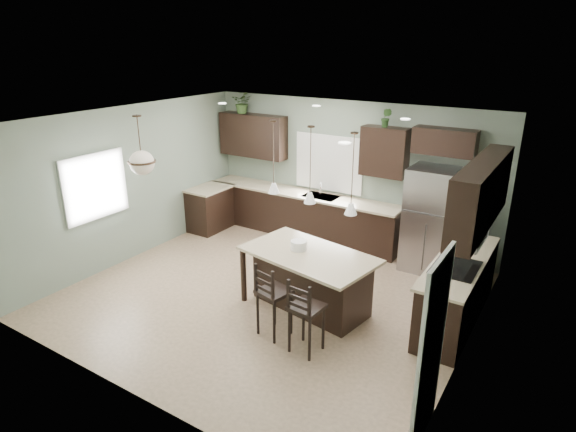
# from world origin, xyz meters

# --- Properties ---
(ground) EXTENTS (6.00, 6.00, 0.00)m
(ground) POSITION_xyz_m (0.00, 0.00, 0.00)
(ground) COLOR #9E8466
(ground) RESTS_ON ground
(pantry_door) EXTENTS (0.04, 0.82, 2.04)m
(pantry_door) POSITION_xyz_m (2.98, -1.55, 1.02)
(pantry_door) COLOR white
(pantry_door) RESTS_ON ground
(window_back) EXTENTS (1.35, 0.02, 1.00)m
(window_back) POSITION_xyz_m (-0.40, 2.73, 1.55)
(window_back) COLOR white
(window_back) RESTS_ON room_shell
(window_left) EXTENTS (0.02, 1.10, 1.00)m
(window_left) POSITION_xyz_m (-2.98, -0.80, 1.55)
(window_left) COLOR white
(window_left) RESTS_ON room_shell
(left_return_cabs) EXTENTS (0.60, 0.90, 0.90)m
(left_return_cabs) POSITION_xyz_m (-2.70, 1.70, 0.45)
(left_return_cabs) COLOR black
(left_return_cabs) RESTS_ON ground
(left_return_countertop) EXTENTS (0.66, 0.96, 0.04)m
(left_return_countertop) POSITION_xyz_m (-2.68, 1.70, 0.92)
(left_return_countertop) COLOR #BCAC8E
(left_return_countertop) RESTS_ON left_return_cabs
(back_lower_cabs) EXTENTS (4.20, 0.60, 0.90)m
(back_lower_cabs) POSITION_xyz_m (-0.85, 2.45, 0.45)
(back_lower_cabs) COLOR black
(back_lower_cabs) RESTS_ON ground
(back_countertop) EXTENTS (4.20, 0.66, 0.04)m
(back_countertop) POSITION_xyz_m (-0.85, 2.43, 0.92)
(back_countertop) COLOR #BCAC8E
(back_countertop) RESTS_ON back_lower_cabs
(sink_inset) EXTENTS (0.70, 0.45, 0.01)m
(sink_inset) POSITION_xyz_m (-0.40, 2.43, 0.94)
(sink_inset) COLOR gray
(sink_inset) RESTS_ON back_countertop
(faucet) EXTENTS (0.02, 0.02, 0.28)m
(faucet) POSITION_xyz_m (-0.40, 2.40, 1.08)
(faucet) COLOR silver
(faucet) RESTS_ON back_countertop
(back_upper_left) EXTENTS (1.55, 0.34, 0.90)m
(back_upper_left) POSITION_xyz_m (-2.15, 2.58, 1.95)
(back_upper_left) COLOR black
(back_upper_left) RESTS_ON room_shell
(back_upper_right) EXTENTS (0.85, 0.34, 0.90)m
(back_upper_right) POSITION_xyz_m (0.80, 2.58, 1.95)
(back_upper_right) COLOR black
(back_upper_right) RESTS_ON room_shell
(fridge_header) EXTENTS (1.05, 0.34, 0.45)m
(fridge_header) POSITION_xyz_m (1.85, 2.58, 2.25)
(fridge_header) COLOR black
(fridge_header) RESTS_ON room_shell
(right_lower_cabs) EXTENTS (0.60, 2.35, 0.90)m
(right_lower_cabs) POSITION_xyz_m (2.70, 0.87, 0.45)
(right_lower_cabs) COLOR black
(right_lower_cabs) RESTS_ON ground
(right_countertop) EXTENTS (0.66, 2.35, 0.04)m
(right_countertop) POSITION_xyz_m (2.68, 0.87, 0.92)
(right_countertop) COLOR #BCAC8E
(right_countertop) RESTS_ON right_lower_cabs
(cooktop) EXTENTS (0.58, 0.75, 0.02)m
(cooktop) POSITION_xyz_m (2.68, 0.60, 0.94)
(cooktop) COLOR black
(cooktop) RESTS_ON right_countertop
(wall_oven_front) EXTENTS (0.01, 0.72, 0.60)m
(wall_oven_front) POSITION_xyz_m (2.40, 0.60, 0.45)
(wall_oven_front) COLOR gray
(wall_oven_front) RESTS_ON right_lower_cabs
(right_upper_cabs) EXTENTS (0.34, 2.35, 0.90)m
(right_upper_cabs) POSITION_xyz_m (2.83, 0.87, 1.95)
(right_upper_cabs) COLOR black
(right_upper_cabs) RESTS_ON room_shell
(microwave) EXTENTS (0.40, 0.75, 0.40)m
(microwave) POSITION_xyz_m (2.78, 0.60, 1.55)
(microwave) COLOR gray
(microwave) RESTS_ON right_upper_cabs
(refrigerator) EXTENTS (0.90, 0.74, 1.85)m
(refrigerator) POSITION_xyz_m (1.87, 2.30, 0.93)
(refrigerator) COLOR #98969F
(refrigerator) RESTS_ON ground
(kitchen_island) EXTENTS (2.11, 1.43, 0.92)m
(kitchen_island) POSITION_xyz_m (0.73, -0.03, 0.46)
(kitchen_island) COLOR black
(kitchen_island) RESTS_ON ground
(serving_dish) EXTENTS (0.24, 0.24, 0.14)m
(serving_dish) POSITION_xyz_m (0.54, 0.01, 0.99)
(serving_dish) COLOR white
(serving_dish) RESTS_ON kitchen_island
(bar_stool_center) EXTENTS (0.48, 0.48, 1.09)m
(bar_stool_center) POSITION_xyz_m (0.67, -0.86, 0.55)
(bar_stool_center) COLOR black
(bar_stool_center) RESTS_ON ground
(bar_stool_right) EXTENTS (0.43, 0.43, 1.07)m
(bar_stool_right) POSITION_xyz_m (1.24, -0.96, 0.54)
(bar_stool_right) COLOR black
(bar_stool_right) RESTS_ON ground
(pendant_left) EXTENTS (0.17, 0.17, 1.10)m
(pendant_left) POSITION_xyz_m (0.04, 0.09, 2.25)
(pendant_left) COLOR silver
(pendant_left) RESTS_ON room_shell
(pendant_center) EXTENTS (0.17, 0.17, 1.10)m
(pendant_center) POSITION_xyz_m (0.73, -0.03, 2.25)
(pendant_center) COLOR silver
(pendant_center) RESTS_ON room_shell
(pendant_right) EXTENTS (0.17, 0.17, 1.10)m
(pendant_right) POSITION_xyz_m (1.42, -0.15, 2.25)
(pendant_right) COLOR white
(pendant_right) RESTS_ON room_shell
(chandelier) EXTENTS (0.43, 0.43, 0.95)m
(chandelier) POSITION_xyz_m (-1.97, -0.62, 2.33)
(chandelier) COLOR beige
(chandelier) RESTS_ON room_shell
(plant_back_left) EXTENTS (0.49, 0.45, 0.46)m
(plant_back_left) POSITION_xyz_m (-2.37, 2.55, 2.63)
(plant_back_left) COLOR #2E481F
(plant_back_left) RESTS_ON back_upper_left
(plant_back_right) EXTENTS (0.20, 0.16, 0.34)m
(plant_back_right) POSITION_xyz_m (0.80, 2.55, 2.57)
(plant_back_right) COLOR #2A4C21
(plant_back_right) RESTS_ON back_upper_right
(room_shell) EXTENTS (6.00, 6.00, 6.00)m
(room_shell) POSITION_xyz_m (0.00, 0.00, 1.70)
(room_shell) COLOR slate
(room_shell) RESTS_ON ground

